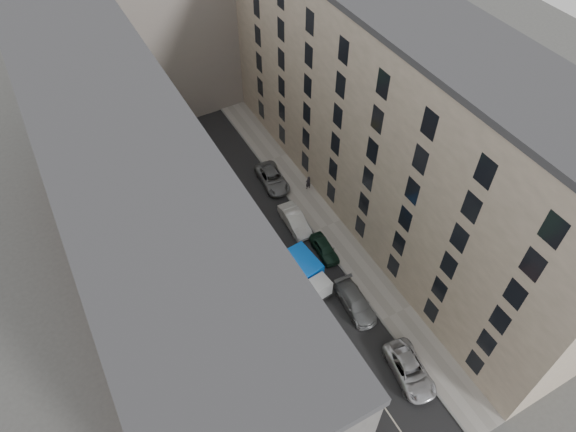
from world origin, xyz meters
TOP-DOWN VIEW (x-y plane):
  - ground at (0.00, 0.00)m, footprint 120.00×120.00m
  - road_surface at (0.00, 0.00)m, footprint 8.00×44.00m
  - sidewalk_left at (-5.50, 0.00)m, footprint 3.00×44.00m
  - sidewalk_right at (5.50, 0.00)m, footprint 3.00×44.00m
  - building_left at (-11.00, 0.00)m, footprint 8.00×44.00m
  - building_right at (11.00, 0.00)m, footprint 8.00×44.00m
  - building_endcap at (0.00, 28.00)m, footprint 18.00×12.00m
  - tarp_truck at (0.60, -4.54)m, footprint 2.49×5.26m
  - car_left_1 at (-3.53, -13.40)m, footprint 1.60×4.57m
  - car_left_2 at (-2.82, -6.85)m, footprint 2.85×5.32m
  - car_left_3 at (-2.80, -0.20)m, footprint 2.37×5.20m
  - car_left_4 at (-2.80, 5.24)m, footprint 1.78×4.28m
  - car_left_5 at (-2.80, 9.00)m, footprint 1.61×4.09m
  - car_left_6 at (-2.80, 16.22)m, footprint 2.81×4.86m
  - car_right_0 at (3.09, -15.78)m, footprint 3.14×5.49m
  - car_right_1 at (2.84, -8.80)m, footprint 2.31×4.96m
  - car_right_2 at (3.56, -2.60)m, footprint 1.76×3.87m
  - car_right_3 at (2.80, 1.60)m, footprint 1.80×4.64m
  - car_right_4 at (3.60, 7.80)m, footprint 2.68×5.17m
  - tree_near at (-4.50, -11.11)m, footprint 5.26×4.99m
  - tree_mid at (-6.30, -1.11)m, footprint 5.28×5.01m
  - tree_far at (-6.16, 14.45)m, footprint 5.45×5.20m
  - lamp_post at (-4.20, -6.26)m, footprint 0.36×0.36m
  - pedestrian at (6.40, 5.28)m, footprint 0.63×0.45m

SIDE VIEW (x-z plane):
  - ground at x=0.00m, z-range 0.00..0.00m
  - road_surface at x=0.00m, z-range 0.00..0.02m
  - sidewalk_left at x=-5.50m, z-range 0.00..0.15m
  - sidewalk_right at x=5.50m, z-range 0.00..0.15m
  - car_left_6 at x=-2.80m, z-range 0.00..1.27m
  - car_right_2 at x=3.56m, z-range 0.00..1.29m
  - car_left_5 at x=-2.80m, z-range 0.00..1.33m
  - car_right_4 at x=3.60m, z-range 0.00..1.39m
  - car_right_1 at x=2.84m, z-range 0.00..1.40m
  - car_left_2 at x=-2.82m, z-range 0.00..1.42m
  - car_right_0 at x=3.09m, z-range 0.00..1.44m
  - car_left_4 at x=-2.80m, z-range 0.00..1.45m
  - car_left_3 at x=-2.80m, z-range 0.00..1.48m
  - car_left_1 at x=-3.53m, z-range 0.00..1.51m
  - car_right_3 at x=2.80m, z-range 0.00..1.51m
  - pedestrian at x=6.40m, z-range 0.15..1.76m
  - tarp_truck at x=0.60m, z-range 0.12..2.46m
  - lamp_post at x=-4.20m, z-range 0.89..7.26m
  - tree_far at x=-6.16m, z-range 1.29..9.10m
  - tree_near at x=-4.50m, z-range 1.49..9.77m
  - tree_mid at x=-6.30m, z-range 1.55..10.00m
  - building_endcap at x=0.00m, z-range 0.00..18.00m
  - building_left at x=-11.00m, z-range 0.00..20.00m
  - building_right at x=11.00m, z-range 0.00..20.00m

